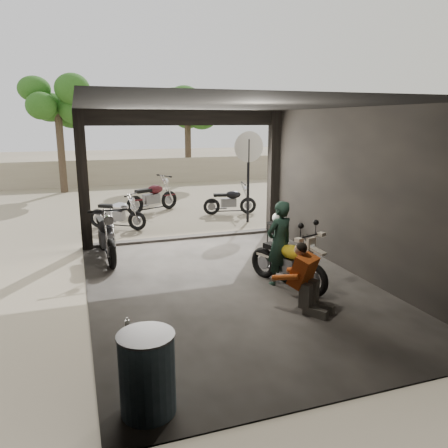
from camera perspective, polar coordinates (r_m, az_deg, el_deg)
ground at (r=8.00m, az=1.01°, el=-8.30°), size 80.00×80.00×0.00m
garage at (r=8.13m, az=-0.27°, el=1.47°), size 7.00×7.13×3.20m
boundary_wall at (r=21.27m, az=-12.04°, el=6.71°), size 18.00×0.30×1.20m
tree_left at (r=19.52m, az=-21.05°, el=15.53°), size 2.20×2.20×5.60m
tree_right at (r=21.67m, az=-4.81°, el=14.91°), size 2.20×2.20×5.00m
main_bike at (r=7.96m, az=8.29°, el=-4.45°), size 1.19×1.74×1.08m
left_bike at (r=9.78m, az=-15.18°, el=-1.04°), size 0.85×1.82×1.20m
outside_bike_a at (r=12.44m, az=-13.80°, el=1.63°), size 1.59×1.35×1.02m
outside_bike_b at (r=14.57m, az=-9.34°, el=3.84°), size 1.88×1.42×1.18m
outside_bike_c at (r=14.03m, az=0.79°, el=3.31°), size 1.58×0.87×1.01m
rider at (r=7.97m, az=7.25°, el=-2.54°), size 0.66×0.52×1.57m
mechanic at (r=6.96m, az=11.14°, el=-7.21°), size 0.86×0.92×1.07m
stool at (r=10.64m, az=6.91°, el=-0.25°), size 0.39×0.39×0.54m
helmet at (r=10.57m, az=7.05°, el=0.79°), size 0.29×0.30×0.26m
oil_drum at (r=4.74m, az=-9.98°, el=-18.84°), size 0.65×0.65×0.88m
sign_post at (r=12.76m, az=3.23°, el=8.25°), size 0.89×0.08×2.66m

